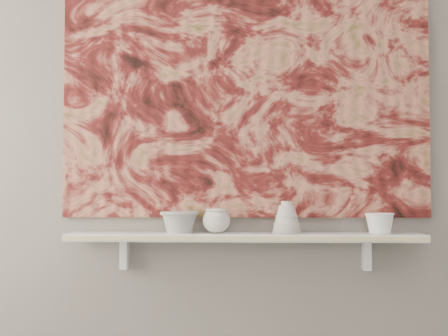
# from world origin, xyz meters

# --- Properties ---
(wall_back) EXTENTS (3.60, 0.00, 3.60)m
(wall_back) POSITION_xyz_m (0.00, 1.60, 1.35)
(wall_back) COLOR slate
(wall_back) RESTS_ON floor
(shelf) EXTENTS (1.40, 0.18, 0.03)m
(shelf) POSITION_xyz_m (0.00, 1.51, 0.92)
(shelf) COLOR silver
(shelf) RESTS_ON wall_back
(shelf_stripe) EXTENTS (1.40, 0.01, 0.02)m
(shelf_stripe) POSITION_xyz_m (0.00, 1.41, 0.92)
(shelf_stripe) COLOR beige
(shelf_stripe) RESTS_ON shelf
(bracket_left) EXTENTS (0.03, 0.06, 0.12)m
(bracket_left) POSITION_xyz_m (-0.49, 1.57, 0.84)
(bracket_left) COLOR silver
(bracket_left) RESTS_ON wall_back
(bracket_right) EXTENTS (0.03, 0.06, 0.12)m
(bracket_right) POSITION_xyz_m (0.49, 1.57, 0.84)
(bracket_right) COLOR silver
(bracket_right) RESTS_ON wall_back
(painting) EXTENTS (1.50, 0.02, 1.10)m
(painting) POSITION_xyz_m (0.00, 1.59, 1.54)
(painting) COLOR maroon
(painting) RESTS_ON wall_back
(house_motif) EXTENTS (0.09, 0.00, 0.08)m
(house_motif) POSITION_xyz_m (0.45, 1.57, 1.23)
(house_motif) COLOR black
(house_motif) RESTS_ON painting
(bowl_grey) EXTENTS (0.19, 0.19, 0.09)m
(bowl_grey) POSITION_xyz_m (-0.26, 1.51, 0.97)
(bowl_grey) COLOR #989895
(bowl_grey) RESTS_ON shelf
(cup_cream) EXTENTS (0.14, 0.14, 0.10)m
(cup_cream) POSITION_xyz_m (-0.11, 1.51, 0.98)
(cup_cream) COLOR beige
(cup_cream) RESTS_ON shelf
(bell_vessel) EXTENTS (0.13, 0.13, 0.13)m
(bell_vessel) POSITION_xyz_m (0.17, 1.51, 0.99)
(bell_vessel) COLOR silver
(bell_vessel) RESTS_ON shelf
(bowl_white) EXTENTS (0.15, 0.15, 0.08)m
(bowl_white) POSITION_xyz_m (0.53, 1.51, 0.97)
(bowl_white) COLOR white
(bowl_white) RESTS_ON shelf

